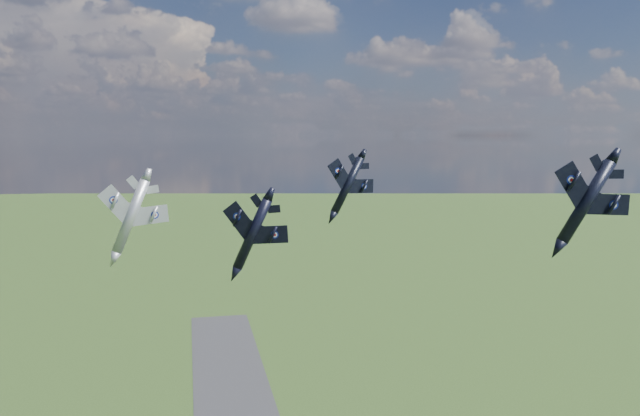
{
  "coord_description": "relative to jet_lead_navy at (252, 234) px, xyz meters",
  "views": [
    {
      "loc": [
        -13.77,
        -65.52,
        92.39
      ],
      "look_at": [
        4.29,
        19.79,
        82.24
      ],
      "focal_mm": 35.0,
      "sensor_mm": 36.0,
      "label": 1
    }
  ],
  "objects": [
    {
      "name": "jet_left_silver",
      "position": [
        -16.39,
        0.76,
        2.83
      ],
      "size": [
        12.69,
        15.85,
        6.76
      ],
      "primitive_type": null,
      "rotation": [
        0.0,
        0.4,
        0.15
      ],
      "color": "#ACAFB7"
    },
    {
      "name": "jet_lead_navy",
      "position": [
        0.0,
        0.0,
        0.0
      ],
      "size": [
        15.25,
        17.61,
        7.21
      ],
      "primitive_type": null,
      "rotation": [
        0.0,
        0.43,
        -0.34
      ],
      "color": "black"
    },
    {
      "name": "jet_high_navy",
      "position": [
        18.42,
        17.93,
        5.15
      ],
      "size": [
        13.48,
        16.51,
        7.69
      ],
      "primitive_type": null,
      "rotation": [
        0.0,
        0.5,
        0.21
      ],
      "color": "black"
    },
    {
      "name": "jet_right_navy",
      "position": [
        35.73,
        -23.79,
        6.18
      ],
      "size": [
        12.93,
        16.11,
        7.72
      ],
      "primitive_type": null,
      "rotation": [
        0.0,
        0.52,
        -0.18
      ],
      "color": "black"
    }
  ]
}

